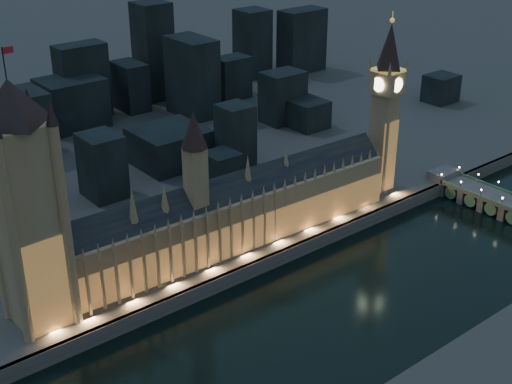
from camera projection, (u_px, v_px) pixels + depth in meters
ground_plane at (321, 306)px, 336.49m from camera, size 2000.00×2000.00×0.00m
embankment_wall at (266, 264)px, 363.51m from camera, size 2000.00×2.50×8.00m
palace_of_westminster at (229, 215)px, 364.08m from camera, size 202.00×26.46×78.00m
victoria_tower at (25, 196)px, 288.03m from camera, size 31.68×31.68×121.07m
elizabeth_tower at (386, 94)px, 412.30m from camera, size 18.00×18.00×106.91m
westminster_bridge at (510, 208)px, 416.23m from camera, size 18.56×113.00×15.90m
city_backdrop at (115, 102)px, 514.24m from camera, size 496.49×215.63×79.11m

